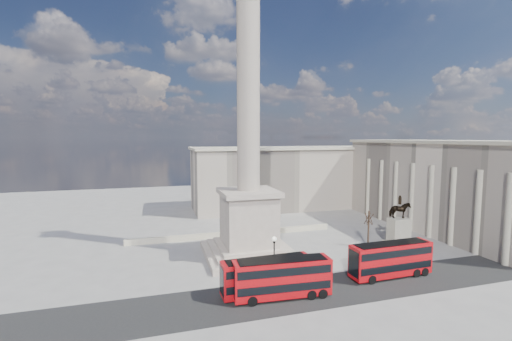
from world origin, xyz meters
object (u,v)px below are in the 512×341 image
object	(u,v)px
pedestrian_walking	(388,249)
pedestrian_standing	(413,261)
victorian_lamp	(274,258)
pedestrian_crossing	(300,267)
red_bus_a	(267,276)
red_bus_c	(391,259)
equestrian_statue	(399,227)
nelsons_column	(248,177)
red_bus_b	(283,278)

from	to	relation	value
pedestrian_walking	pedestrian_standing	size ratio (longest dim) A/B	1.09
victorian_lamp	pedestrian_crossing	world-z (taller)	victorian_lamp
red_bus_a	red_bus_c	world-z (taller)	red_bus_c
victorian_lamp	pedestrian_standing	distance (m)	22.66
red_bus_a	equestrian_statue	xyz separation A→B (m)	(28.86, 12.09, 0.75)
nelsons_column	pedestrian_standing	distance (m)	27.88
pedestrian_crossing	equestrian_statue	bearing A→B (deg)	-111.92
nelsons_column	red_bus_a	world-z (taller)	nelsons_column
red_bus_c	red_bus_a	bearing A→B (deg)	179.26
pedestrian_standing	victorian_lamp	bearing A→B (deg)	-29.48
equestrian_statue	pedestrian_walking	world-z (taller)	equestrian_statue
equestrian_statue	red_bus_c	bearing A→B (deg)	-132.38
red_bus_c	pedestrian_crossing	bearing A→B (deg)	157.22
pedestrian_crossing	victorian_lamp	bearing A→B (deg)	83.15
red_bus_c	pedestrian_standing	xyz separation A→B (m)	(5.75, 2.33, -1.66)
nelsons_column	red_bus_a	distance (m)	17.63
red_bus_c	equestrian_statue	distance (m)	16.06
nelsons_column	pedestrian_standing	bearing A→B (deg)	-27.23
nelsons_column	red_bus_a	bearing A→B (deg)	-95.90
equestrian_statue	victorian_lamp	bearing A→B (deg)	-158.73
red_bus_c	pedestrian_walking	size ratio (longest dim) A/B	6.41
red_bus_a	equestrian_statue	size ratio (longest dim) A/B	1.26
equestrian_statue	red_bus_a	bearing A→B (deg)	-157.28
red_bus_c	pedestrian_standing	world-z (taller)	red_bus_c
red_bus_c	victorian_lamp	bearing A→B (deg)	174.54
victorian_lamp	pedestrian_standing	size ratio (longest dim) A/B	3.95
equestrian_statue	pedestrian_standing	bearing A→B (deg)	-118.00
nelsons_column	victorian_lamp	size ratio (longest dim) A/B	7.41
nelsons_column	pedestrian_standing	size ratio (longest dim) A/B	29.27
nelsons_column	pedestrian_crossing	world-z (taller)	nelsons_column
equestrian_statue	red_bus_b	bearing A→B (deg)	-153.77
red_bus_c	nelsons_column	bearing A→B (deg)	138.70
red_bus_a	nelsons_column	bearing A→B (deg)	82.21
red_bus_b	pedestrian_crossing	distance (m)	8.06
equestrian_statue	pedestrian_crossing	xyz separation A→B (m)	(-22.38, -7.35, -2.18)
red_bus_b	victorian_lamp	size ratio (longest dim) A/B	1.77
equestrian_statue	pedestrian_standing	size ratio (longest dim) A/B	5.24
red_bus_c	equestrian_statue	size ratio (longest dim) A/B	1.33
pedestrian_walking	pedestrian_standing	world-z (taller)	pedestrian_walking
red_bus_b	pedestrian_standing	bearing A→B (deg)	13.76
pedestrian_walking	equestrian_statue	bearing A→B (deg)	8.96
red_bus_a	pedestrian_crossing	distance (m)	8.16
red_bus_c	pedestrian_walking	xyz separation A→B (m)	(5.50, 7.64, -1.59)
red_bus_c	victorian_lamp	distance (m)	16.76
pedestrian_walking	victorian_lamp	bearing A→B (deg)	166.87
red_bus_b	red_bus_c	bearing A→B (deg)	9.32
equestrian_statue	pedestrian_crossing	world-z (taller)	equestrian_statue
red_bus_a	pedestrian_crossing	bearing A→B (deg)	34.27
equestrian_statue	pedestrian_walking	xyz separation A→B (m)	(-5.32, -4.22, -2.20)
red_bus_a	pedestrian_crossing	size ratio (longest dim) A/B	5.96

